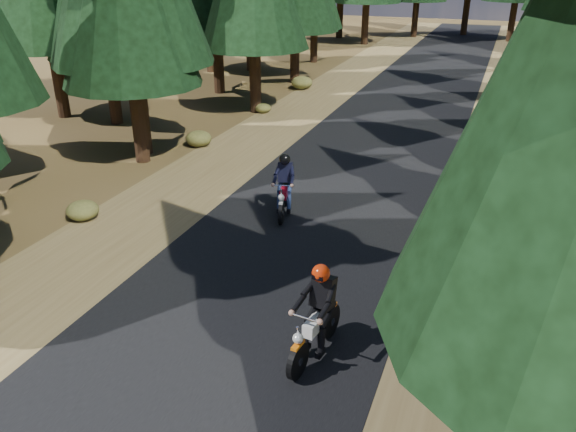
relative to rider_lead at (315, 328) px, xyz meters
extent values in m
plane|color=#413217|center=(-1.75, 1.71, -0.60)|extent=(120.00, 120.00, 0.00)
cube|color=black|center=(-1.75, 6.71, -0.59)|extent=(6.00, 100.00, 0.01)
cube|color=brown|center=(-6.35, 6.71, -0.60)|extent=(3.20, 100.00, 0.01)
cube|color=brown|center=(2.85, 6.71, -0.60)|extent=(3.20, 100.00, 0.01)
cylinder|color=black|center=(-9.01, 7.88, 2.07)|extent=(0.51, 0.51, 5.34)
cylinder|color=black|center=(-9.45, 8.67, 2.61)|extent=(0.56, 0.56, 6.43)
cylinder|color=black|center=(-12.88, 11.64, 2.18)|extent=(0.52, 0.52, 5.56)
cylinder|color=black|center=(-8.10, 15.60, 2.26)|extent=(0.53, 0.53, 5.72)
cylinder|color=black|center=(-11.51, 18.56, 2.58)|extent=(0.55, 0.55, 6.37)
cylinder|color=black|center=(-8.75, 22.46, 2.22)|extent=(0.53, 0.53, 5.64)
cylinder|color=black|center=(5.18, 21.44, 2.32)|extent=(0.53, 0.53, 5.83)
cylinder|color=black|center=(-12.61, 24.93, 2.12)|extent=(0.52, 0.52, 5.45)
cylinder|color=black|center=(-9.87, 29.16, 1.61)|extent=(0.48, 0.48, 4.42)
cylinder|color=black|center=(-13.54, 34.48, 1.77)|extent=(0.49, 0.49, 4.75)
cylinder|color=black|center=(-15.75, 11.71, 2.40)|extent=(0.54, 0.54, 6.00)
cylinder|color=black|center=(-14.75, 23.71, 2.60)|extent=(0.56, 0.56, 6.40)
cylinder|color=black|center=(-8.75, 38.71, 2.60)|extent=(0.56, 0.56, 6.40)
cylinder|color=black|center=(5.25, 38.71, 2.40)|extent=(0.54, 0.54, 6.00)
cylinder|color=black|center=(-5.75, 44.71, 2.40)|extent=(0.54, 0.54, 6.00)
cylinder|color=black|center=(2.25, 44.71, 2.60)|extent=(0.56, 0.56, 6.40)
cylinder|color=black|center=(-14.75, 37.71, 2.20)|extent=(0.52, 0.52, 5.60)
ellipsoid|color=#474C1E|center=(4.17, 8.03, -0.32)|extent=(0.94, 0.94, 0.57)
ellipsoid|color=#474C1E|center=(-7.76, 20.91, -0.26)|extent=(1.14, 1.14, 0.68)
ellipsoid|color=#474C1E|center=(3.41, 2.05, -0.37)|extent=(0.75, 0.75, 0.45)
ellipsoid|color=#474C1E|center=(-8.02, 10.10, -0.31)|extent=(0.97, 0.97, 0.58)
ellipsoid|color=#474C1E|center=(-7.76, 3.22, -0.34)|extent=(0.87, 0.87, 0.52)
ellipsoid|color=#474C1E|center=(4.62, 22.43, -0.40)|extent=(0.67, 0.67, 0.40)
ellipsoid|color=#474C1E|center=(-7.70, 15.52, -0.38)|extent=(0.72, 0.72, 0.43)
ellipsoid|color=#474C1E|center=(3.09, 12.10, -0.35)|extent=(0.85, 0.85, 0.51)
cube|color=black|center=(0.00, 0.00, 0.61)|extent=(0.43, 0.30, 0.58)
sphere|color=red|center=(0.00, 0.00, 1.03)|extent=(0.36, 0.36, 0.32)
cube|color=black|center=(-2.74, 5.48, 0.56)|extent=(0.43, 0.32, 0.55)
sphere|color=black|center=(-2.74, 5.48, 0.96)|extent=(0.38, 0.38, 0.31)
camera|label=1|loc=(2.47, -7.76, 5.97)|focal=35.00mm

